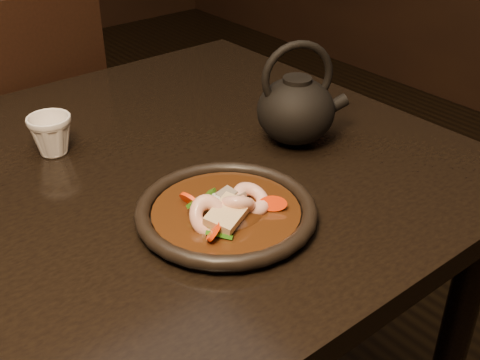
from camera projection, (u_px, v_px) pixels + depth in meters
chair at (14, 161)px, 1.50m from camera, size 0.50×0.50×0.93m
plate at (226, 212)px, 0.85m from camera, size 0.26×0.26×0.03m
stirfry at (227, 210)px, 0.84m from camera, size 0.15×0.13×0.06m
tea_cup at (51, 134)px, 1.01m from camera, size 0.08×0.08×0.07m
teapot at (296, 107)px, 1.02m from camera, size 0.16×0.13×0.18m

